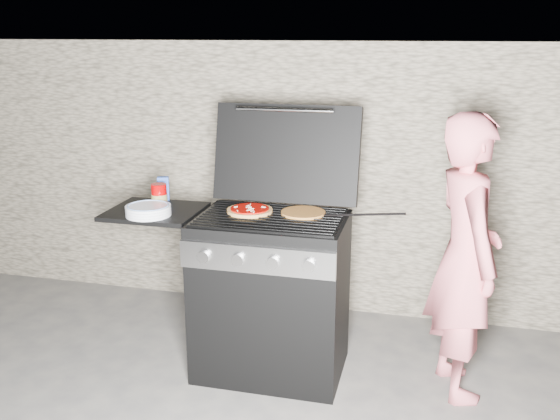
% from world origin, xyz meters
% --- Properties ---
extents(ground, '(50.00, 50.00, 0.00)m').
position_xyz_m(ground, '(0.00, 0.00, 0.00)').
color(ground, '#454545').
extents(stone_wall, '(8.00, 0.35, 1.80)m').
position_xyz_m(stone_wall, '(0.00, 1.05, 0.90)').
color(stone_wall, gray).
rests_on(stone_wall, ground).
extents(gas_grill, '(1.34, 0.79, 0.91)m').
position_xyz_m(gas_grill, '(-0.25, 0.00, 0.46)').
color(gas_grill, black).
rests_on(gas_grill, ground).
extents(pizza_topped, '(0.33, 0.33, 0.03)m').
position_xyz_m(pizza_topped, '(-0.13, 0.05, 0.92)').
color(pizza_topped, '#C28642').
rests_on(pizza_topped, gas_grill).
extents(pizza_plain, '(0.31, 0.31, 0.01)m').
position_xyz_m(pizza_plain, '(0.16, 0.09, 0.92)').
color(pizza_plain, orange).
rests_on(pizza_plain, gas_grill).
extents(sauce_jar, '(0.10, 0.10, 0.13)m').
position_xyz_m(sauce_jar, '(-0.66, 0.05, 0.97)').
color(sauce_jar, '#9B0002').
rests_on(sauce_jar, gas_grill).
extents(blue_carton, '(0.07, 0.06, 0.14)m').
position_xyz_m(blue_carton, '(-0.70, 0.20, 0.97)').
color(blue_carton, '#2A4BA8').
rests_on(blue_carton, gas_grill).
extents(plate_stack, '(0.31, 0.31, 0.06)m').
position_xyz_m(plate_stack, '(-0.65, -0.12, 0.93)').
color(plate_stack, white).
rests_on(plate_stack, gas_grill).
extents(person, '(0.50, 0.63, 1.49)m').
position_xyz_m(person, '(1.01, 0.06, 0.75)').
color(person, '#E76C77').
rests_on(person, ground).
extents(tongs, '(0.44, 0.15, 0.09)m').
position_xyz_m(tongs, '(0.49, 0.00, 0.96)').
color(tongs, black).
rests_on(tongs, gas_grill).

